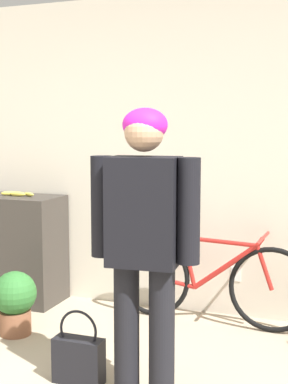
{
  "coord_description": "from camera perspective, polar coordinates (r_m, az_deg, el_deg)",
  "views": [
    {
      "loc": [
        1.29,
        -1.61,
        1.52
      ],
      "look_at": [
        0.32,
        1.06,
        1.18
      ],
      "focal_mm": 50.0,
      "sensor_mm": 36.0,
      "label": 1
    }
  ],
  "objects": [
    {
      "name": "potted_plant",
      "position": [
        4.13,
        -13.61,
        -11.09
      ],
      "size": [
        0.32,
        0.32,
        0.47
      ],
      "color": "brown",
      "rests_on": "ground_plane"
    },
    {
      "name": "side_shelf",
      "position": [
        4.96,
        -14.87,
        -5.7
      ],
      "size": [
        1.09,
        0.46,
        0.94
      ],
      "color": "#38332D",
      "rests_on": "ground_plane"
    },
    {
      "name": "banana",
      "position": [
        4.77,
        -13.3,
        -0.19
      ],
      "size": [
        0.34,
        0.09,
        0.04
      ],
      "color": "#EAD64C",
      "rests_on": "side_shelf"
    },
    {
      "name": "person",
      "position": [
        2.89,
        0.01,
        -4.16
      ],
      "size": [
        0.62,
        0.27,
        1.63
      ],
      "rotation": [
        0.0,
        0.0,
        0.07
      ],
      "color": "black",
      "rests_on": "ground_plane"
    },
    {
      "name": "wall_back",
      "position": [
        4.44,
        3.08,
        3.94
      ],
      "size": [
        8.0,
        0.07,
        2.6
      ],
      "color": "beige",
      "rests_on": "ground_plane"
    },
    {
      "name": "handbag",
      "position": [
        3.37,
        -6.99,
        -17.17
      ],
      "size": [
        0.31,
        0.12,
        0.45
      ],
      "color": "black",
      "rests_on": "ground_plane"
    },
    {
      "name": "bicycle",
      "position": [
        4.24,
        6.92,
        -9.24
      ],
      "size": [
        1.62,
        0.46,
        0.72
      ],
      "rotation": [
        0.0,
        0.0,
        -0.05
      ],
      "color": "black",
      "rests_on": "ground_plane"
    }
  ]
}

